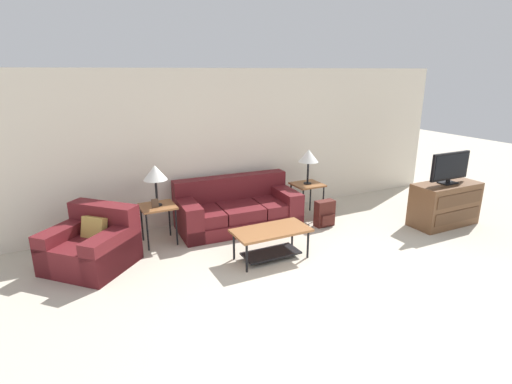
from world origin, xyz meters
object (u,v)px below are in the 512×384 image
at_px(side_table_right, 307,187).
at_px(television, 450,167).
at_px(table_lamp_left, 155,173).
at_px(side_table_left, 158,210).
at_px(couch, 237,210).
at_px(tv_console, 445,204).
at_px(armchair, 92,246).
at_px(table_lamp_right, 308,156).
at_px(backpack, 325,214).
at_px(coffee_table, 271,237).

xyz_separation_m(side_table_right, television, (1.87, -1.42, 0.48)).
bearing_deg(table_lamp_left, side_table_left, 135.00).
bearing_deg(couch, side_table_right, -3.95).
xyz_separation_m(side_table_left, tv_console, (4.57, -1.42, -0.17)).
relative_size(armchair, television, 1.65).
bearing_deg(armchair, couch, 10.67).
bearing_deg(side_table_right, television, -37.20).
height_order(table_lamp_left, table_lamp_right, same).
bearing_deg(couch, backpack, -25.91).
bearing_deg(side_table_left, table_lamp_right, -0.00).
relative_size(television, backpack, 1.85).
distance_m(tv_console, backpack, 2.07).
distance_m(couch, side_table_left, 1.38).
height_order(table_lamp_right, backpack, table_lamp_right).
bearing_deg(table_lamp_right, side_table_left, 180.00).
height_order(table_lamp_right, tv_console, table_lamp_right).
bearing_deg(side_table_right, armchair, -174.61).
height_order(table_lamp_left, tv_console, table_lamp_left).
relative_size(couch, television, 2.47).
xyz_separation_m(tv_console, television, (-0.00, 0.00, 0.65)).
xyz_separation_m(couch, backpack, (1.35, -0.65, -0.07)).
distance_m(side_table_left, table_lamp_right, 2.76).
bearing_deg(table_lamp_left, couch, 3.94).
height_order(side_table_right, television, television).
distance_m(couch, backpack, 1.50).
bearing_deg(side_table_left, table_lamp_left, -45.00).
distance_m(side_table_left, table_lamp_left, 0.57).
bearing_deg(coffee_table, television, -3.01).
height_order(side_table_left, television, television).
relative_size(coffee_table, tv_console, 0.91).
distance_m(side_table_left, side_table_right, 2.70).
bearing_deg(table_lamp_right, television, -37.20).
bearing_deg(backpack, couch, 154.09).
relative_size(tv_console, television, 1.43).
height_order(table_lamp_right, television, television).
height_order(couch, armchair, couch).
xyz_separation_m(couch, television, (3.22, -1.51, 0.73)).
relative_size(coffee_table, table_lamp_left, 1.73).
bearing_deg(armchair, television, -10.92).
bearing_deg(coffee_table, table_lamp_right, 41.27).
xyz_separation_m(coffee_table, side_table_right, (1.42, 1.25, 0.21)).
height_order(armchair, television, television).
height_order(couch, table_lamp_left, table_lamp_left).
xyz_separation_m(couch, table_lamp_left, (-1.35, -0.09, 0.82)).
relative_size(couch, coffee_table, 1.91).
bearing_deg(couch, television, -25.18).
distance_m(television, backpack, 2.21).
bearing_deg(side_table_right, coffee_table, -138.73).
distance_m(side_table_right, table_lamp_left, 2.76).
bearing_deg(television, armchair, 169.08).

